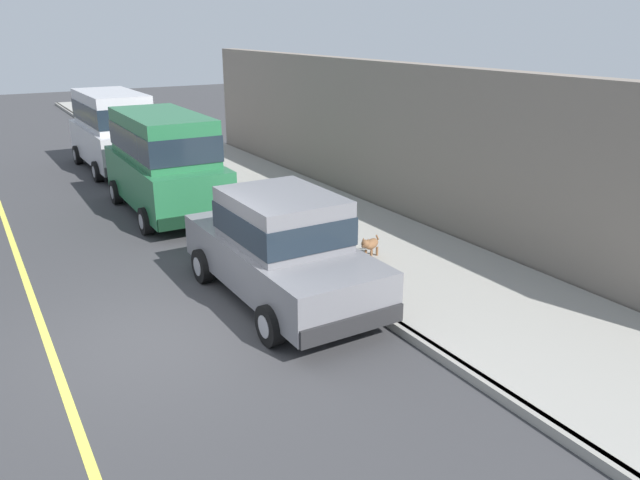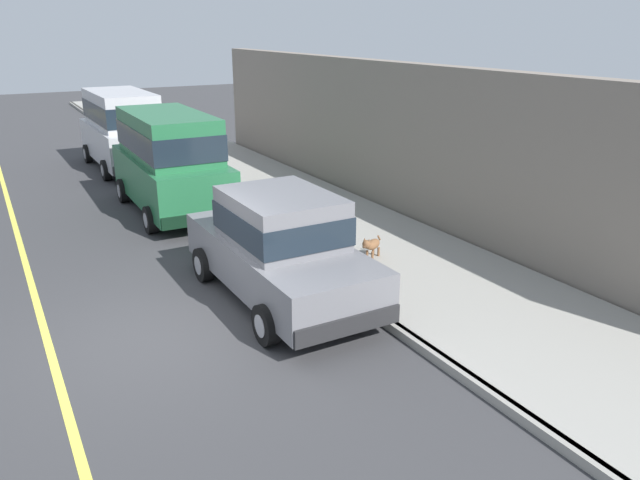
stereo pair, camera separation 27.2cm
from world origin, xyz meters
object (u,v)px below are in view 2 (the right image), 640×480
Objects in this scene: car_silver_van at (122,126)px; dog_brown at (372,245)px; car_green_van at (170,158)px; car_grey_sedan at (280,246)px.

dog_brown is (2.27, -11.41, -0.97)m from car_silver_van.
car_green_van is 5.78m from car_silver_van.
car_green_van reaches higher than car_grey_sedan.
car_green_van is 7.21× the size of dog_brown.
dog_brown is at bearing -67.28° from car_green_van.
car_silver_van is at bearing 101.26° from dog_brown.
car_silver_van is 7.22× the size of dog_brown.
car_silver_van is at bearing 89.14° from car_green_van.
car_grey_sedan reaches higher than dog_brown.
car_silver_van reaches higher than dog_brown.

